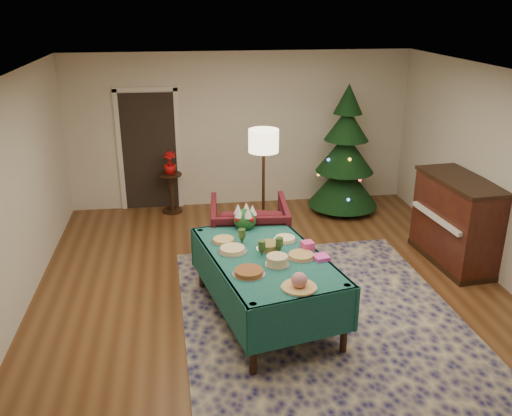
{
  "coord_description": "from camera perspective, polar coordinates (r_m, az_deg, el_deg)",
  "views": [
    {
      "loc": [
        -1.07,
        -5.81,
        3.48
      ],
      "look_at": [
        -0.16,
        0.52,
        1.02
      ],
      "focal_mm": 38.0,
      "sensor_mm": 36.0,
      "label": 1
    }
  ],
  "objects": [
    {
      "name": "piano",
      "position": [
        8.02,
        20.33,
        -1.39
      ],
      "size": [
        0.78,
        1.48,
        1.24
      ],
      "color": "black",
      "rests_on": "ground"
    },
    {
      "name": "gift_box",
      "position": [
        6.22,
        5.43,
        -4.01
      ],
      "size": [
        0.15,
        0.15,
        0.11
      ],
      "primitive_type": "cube",
      "rotation": [
        0.0,
        0.0,
        0.22
      ],
      "color": "#E23E8A",
      "rests_on": "buffet_table"
    },
    {
      "name": "buffet_table",
      "position": [
        6.19,
        1.03,
        -6.27
      ],
      "size": [
        1.64,
        2.29,
        0.81
      ],
      "color": "black",
      "rests_on": "ground"
    },
    {
      "name": "platter_5",
      "position": [
        6.23,
        1.35,
        -4.05
      ],
      "size": [
        0.29,
        0.29,
        0.08
      ],
      "color": "silver",
      "rests_on": "buffet_table"
    },
    {
      "name": "platter_6",
      "position": [
        6.46,
        3.08,
        -3.28
      ],
      "size": [
        0.28,
        0.28,
        0.05
      ],
      "color": "silver",
      "rests_on": "buffet_table"
    },
    {
      "name": "side_table",
      "position": [
        9.55,
        -8.88,
        1.53
      ],
      "size": [
        0.39,
        0.39,
        0.7
      ],
      "color": "black",
      "rests_on": "ground"
    },
    {
      "name": "platter_2",
      "position": [
        5.86,
        2.25,
        -5.56
      ],
      "size": [
        0.27,
        0.27,
        0.11
      ],
      "color": "silver",
      "rests_on": "buffet_table"
    },
    {
      "name": "napkin_stack",
      "position": [
        6.04,
        6.87,
        -5.19
      ],
      "size": [
        0.19,
        0.19,
        0.04
      ],
      "primitive_type": "cube",
      "rotation": [
        0.0,
        0.0,
        0.22
      ],
      "color": "#EC41B7",
      "rests_on": "buffet_table"
    },
    {
      "name": "armchair",
      "position": [
        7.44,
        -0.72,
        -2.39
      ],
      "size": [
        1.1,
        1.04,
        1.06
      ],
      "primitive_type": "imported",
      "rotation": [
        0.0,
        0.0,
        3.06
      ],
      "color": "#440E15",
      "rests_on": "ground"
    },
    {
      "name": "goblet_1",
      "position": [
        6.11,
        2.47,
        -3.93
      ],
      "size": [
        0.09,
        0.09,
        0.19
      ],
      "color": "#2D471E",
      "rests_on": "buffet_table"
    },
    {
      "name": "christmas_tree",
      "position": [
        9.44,
        9.36,
        5.45
      ],
      "size": [
        1.35,
        1.35,
        2.22
      ],
      "color": "black",
      "rests_on": "ground"
    },
    {
      "name": "goblet_2",
      "position": [
        6.03,
        0.61,
        -4.24
      ],
      "size": [
        0.09,
        0.09,
        0.19
      ],
      "color": "#2D471E",
      "rests_on": "buffet_table"
    },
    {
      "name": "potted_plant",
      "position": [
        9.4,
        -9.04,
        4.21
      ],
      "size": [
        0.22,
        0.39,
        0.22
      ],
      "primitive_type": "imported",
      "color": "#BA0D0D",
      "rests_on": "side_table"
    },
    {
      "name": "centerpiece",
      "position": [
        6.76,
        -1.18,
        -0.99
      ],
      "size": [
        0.29,
        0.29,
        0.33
      ],
      "color": "#1E4C1E",
      "rests_on": "buffet_table"
    },
    {
      "name": "platter_0",
      "position": [
        5.42,
        4.57,
        -7.81
      ],
      "size": [
        0.36,
        0.36,
        0.17
      ],
      "color": "silver",
      "rests_on": "buffet_table"
    },
    {
      "name": "floor_lamp",
      "position": [
        7.77,
        0.8,
        6.33
      ],
      "size": [
        0.43,
        0.43,
        1.78
      ],
      "color": "#A57F3F",
      "rests_on": "ground"
    },
    {
      "name": "platter_3",
      "position": [
        6.06,
        4.76,
        -5.04
      ],
      "size": [
        0.33,
        0.33,
        0.05
      ],
      "color": "silver",
      "rests_on": "buffet_table"
    },
    {
      "name": "platter_1",
      "position": [
        5.68,
        -0.76,
        -6.78
      ],
      "size": [
        0.35,
        0.35,
        0.06
      ],
      "color": "silver",
      "rests_on": "buffet_table"
    },
    {
      "name": "goblet_0",
      "position": [
        6.33,
        -1.49,
        -2.99
      ],
      "size": [
        0.09,
        0.09,
        0.19
      ],
      "color": "#2D471E",
      "rests_on": "buffet_table"
    },
    {
      "name": "rug",
      "position": [
        6.4,
        7.28,
        -12.03
      ],
      "size": [
        3.34,
        4.3,
        0.02
      ],
      "primitive_type": "cube",
      "rotation": [
        0.0,
        0.0,
        0.03
      ],
      "color": "#151349",
      "rests_on": "ground"
    },
    {
      "name": "platter_4",
      "position": [
        6.17,
        -2.49,
        -4.42
      ],
      "size": [
        0.33,
        0.33,
        0.06
      ],
      "color": "silver",
      "rests_on": "buffet_table"
    },
    {
      "name": "platter_7",
      "position": [
        6.43,
        -3.43,
        -3.41
      ],
      "size": [
        0.29,
        0.29,
        0.05
      ],
      "color": "silver",
      "rests_on": "buffet_table"
    },
    {
      "name": "doorway",
      "position": [
        9.61,
        -11.18,
        6.23
      ],
      "size": [
        1.08,
        0.04,
        2.16
      ],
      "color": "black",
      "rests_on": "ground"
    },
    {
      "name": "room_shell",
      "position": [
        6.28,
        2.09,
        1.16
      ],
      "size": [
        7.0,
        7.0,
        7.0
      ],
      "color": "#593319",
      "rests_on": "ground"
    }
  ]
}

